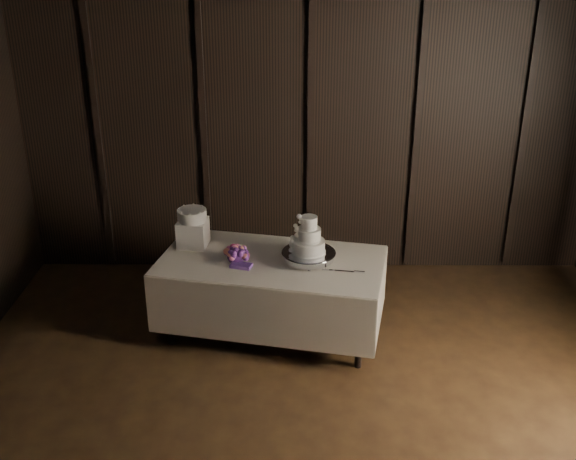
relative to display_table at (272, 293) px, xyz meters
The scene contains 8 objects.
room 2.38m from the display_table, 79.94° to the right, with size 6.08×7.08×3.08m.
display_table is the anchor object (origin of this frame).
cake_stand 0.51m from the display_table, ahead, with size 0.48×0.48×0.09m, color silver.
wedding_cake 0.65m from the display_table, ahead, with size 0.32×0.28×0.34m.
bouquet 0.51m from the display_table, behind, with size 0.29×0.39×0.19m, color pink, non-canonical shape.
box_pedestal 0.92m from the display_table, 157.54° to the left, with size 0.26×0.26×0.25m, color white.
small_cake 1.02m from the display_table, 157.54° to the left, with size 0.27×0.27×0.11m, color white.
cake_knife 0.71m from the display_table, 20.93° to the right, with size 0.37×0.02×0.01m, color silver.
Camera 1 is at (-0.19, -3.30, 3.42)m, focal length 42.00 mm.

